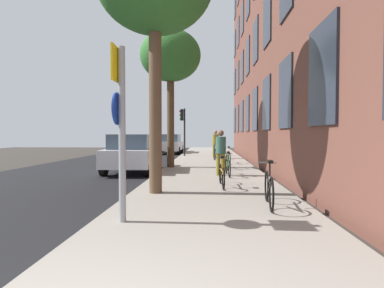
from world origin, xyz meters
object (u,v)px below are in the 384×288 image
bicycle_4 (228,157)px  car_1 (170,144)px  pedestrian_0 (221,150)px  car_0 (133,153)px  bicycle_2 (228,166)px  tree_far (170,57)px  traffic_light (183,123)px  bicycle_5 (216,153)px  bicycle_0 (269,188)px  bicycle_1 (222,175)px  sign_post (120,119)px  bicycle_3 (224,160)px  pedestrian_1 (215,142)px

bicycle_4 → car_1: 10.58m
car_1 → bicycle_4: bearing=-66.3°
bicycle_4 → pedestrian_0: pedestrian_0 is taller
car_0 → pedestrian_0: bearing=-24.4°
pedestrian_0 → bicycle_2: bearing=-10.5°
tree_far → car_1: bearing=97.2°
car_1 → bicycle_2: bearing=-74.8°
traffic_light → car_0: bearing=-99.3°
bicycle_4 → bicycle_5: size_ratio=0.95×
bicycle_2 → bicycle_5: bicycle_5 is taller
tree_far → bicycle_2: (2.45, -2.82, -4.69)m
tree_far → bicycle_0: (3.01, -7.61, -4.65)m
traffic_light → bicycle_1: bearing=-80.3°
bicycle_0 → car_1: bearing=103.1°
sign_post → bicycle_4: bearing=76.8°
tree_far → car_0: tree_far is taller
traffic_light → bicycle_0: bearing=-78.6°
bicycle_2 → car_1: 15.01m
tree_far → car_1: (-1.47, 11.66, -4.31)m
bicycle_2 → car_0: size_ratio=0.41×
bicycle_3 → car_0: 3.97m
bicycle_2 → bicycle_5: (-0.25, 7.20, 0.03)m
traffic_light → bicycle_2: size_ratio=1.99×
sign_post → pedestrian_0: size_ratio=1.81×
sign_post → traffic_light: 16.47m
car_0 → car_1: size_ratio=0.91×
pedestrian_1 → tree_far: bearing=-112.4°
tree_far → pedestrian_1: (2.18, 5.29, -4.02)m
bicycle_5 → pedestrian_0: pedestrian_0 is taller
bicycle_5 → pedestrian_0: size_ratio=0.98×
bicycle_4 → pedestrian_0: 4.83m
car_0 → sign_post: bearing=-77.7°
sign_post → bicycle_5: sign_post is taller
bicycle_2 → car_0: car_0 is taller
bicycle_0 → car_0: size_ratio=0.41×
sign_post → bicycle_3: (2.19, 8.49, -1.42)m
bicycle_0 → bicycle_1: (-0.88, 2.40, -0.04)m
bicycle_5 → pedestrian_0: 7.18m
bicycle_1 → pedestrian_1: size_ratio=0.96×
bicycle_4 → sign_post: bearing=-103.2°
car_0 → pedestrian_1: bearing=60.3°
bicycle_0 → bicycle_2: 4.83m
sign_post → bicycle_4: size_ratio=1.94×
bicycle_1 → bicycle_2: size_ratio=1.02×
sign_post → bicycle_3: sign_post is taller
tree_far → bicycle_0: 9.41m
tree_far → pedestrian_0: size_ratio=3.77×
pedestrian_1 → car_0: 7.37m
car_0 → car_1: (0.00, 12.77, 0.00)m
traffic_light → pedestrian_1: (2.23, -2.26, -1.28)m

